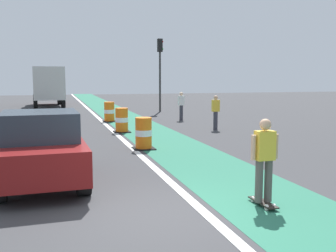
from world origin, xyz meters
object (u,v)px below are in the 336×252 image
at_px(traffic_barrel_front, 144,134).
at_px(delivery_truck_down_block, 48,84).
at_px(traffic_barrel_mid, 122,120).
at_px(pedestrian_waiting, 216,111).
at_px(parked_sedan_nearest, 41,148).
at_px(skateboarder_on_lane, 264,159).
at_px(pedestrian_crossing, 181,105).
at_px(traffic_barrel_back, 109,112).
at_px(traffic_light_corner, 160,62).

distance_m(traffic_barrel_front, delivery_truck_down_block, 21.42).
bearing_deg(traffic_barrel_mid, pedestrian_waiting, -5.27).
xyz_separation_m(parked_sedan_nearest, traffic_barrel_front, (3.25, 3.70, -0.30)).
bearing_deg(skateboarder_on_lane, pedestrian_crossing, 77.91).
bearing_deg(delivery_truck_down_block, traffic_barrel_mid, -78.90).
relative_size(traffic_barrel_front, traffic_barrel_back, 1.00).
bearing_deg(delivery_truck_down_block, pedestrian_waiting, -66.00).
relative_size(skateboarder_on_lane, traffic_barrel_front, 1.55).
bearing_deg(pedestrian_crossing, traffic_light_corner, 86.97).
bearing_deg(skateboarder_on_lane, parked_sedan_nearest, 145.24).
height_order(traffic_barrel_mid, traffic_barrel_back, same).
bearing_deg(traffic_barrel_back, traffic_barrel_front, -90.20).
bearing_deg(pedestrian_crossing, pedestrian_waiting, -86.18).
bearing_deg(traffic_light_corner, pedestrian_crossing, -93.03).
xyz_separation_m(parked_sedan_nearest, traffic_barrel_back, (3.28, 12.46, -0.30)).
bearing_deg(traffic_light_corner, traffic_barrel_mid, -114.40).
relative_size(traffic_light_corner, pedestrian_crossing, 3.17).
distance_m(skateboarder_on_lane, delivery_truck_down_block, 28.01).
relative_size(parked_sedan_nearest, delivery_truck_down_block, 0.54).
relative_size(parked_sedan_nearest, traffic_barrel_back, 3.81).
xyz_separation_m(skateboarder_on_lane, traffic_barrel_front, (-0.88, 6.56, -0.38)).
distance_m(traffic_barrel_front, traffic_barrel_mid, 4.35).
relative_size(skateboarder_on_lane, traffic_barrel_mid, 1.55).
distance_m(delivery_truck_down_block, pedestrian_waiting, 18.82).
distance_m(traffic_barrel_mid, delivery_truck_down_block, 17.14).
height_order(traffic_barrel_mid, delivery_truck_down_block, delivery_truck_down_block).
distance_m(traffic_barrel_front, traffic_light_corner, 14.95).
distance_m(parked_sedan_nearest, traffic_light_corner, 19.44).
bearing_deg(parked_sedan_nearest, traffic_barrel_mid, 68.13).
xyz_separation_m(traffic_barrel_mid, traffic_light_corner, (4.37, 9.65, 2.97)).
xyz_separation_m(traffic_barrel_front, pedestrian_crossing, (4.05, 8.24, 0.33)).
bearing_deg(parked_sedan_nearest, skateboarder_on_lane, -34.76).
distance_m(traffic_barrel_mid, pedestrian_crossing, 5.64).
bearing_deg(skateboarder_on_lane, traffic_barrel_front, 97.62).
bearing_deg(traffic_barrel_back, skateboarder_on_lane, -86.84).
height_order(traffic_barrel_back, pedestrian_waiting, pedestrian_waiting).
distance_m(skateboarder_on_lane, traffic_light_corner, 21.01).
distance_m(traffic_barrel_back, delivery_truck_down_block, 12.86).
bearing_deg(traffic_light_corner, skateboarder_on_lane, -99.59).
height_order(traffic_barrel_front, pedestrian_waiting, pedestrian_waiting).
distance_m(parked_sedan_nearest, traffic_barrel_back, 12.89).
xyz_separation_m(parked_sedan_nearest, traffic_barrel_mid, (3.23, 8.05, -0.30)).
height_order(parked_sedan_nearest, delivery_truck_down_block, delivery_truck_down_block).
bearing_deg(pedestrian_waiting, traffic_barrel_front, -137.69).
bearing_deg(delivery_truck_down_block, traffic_barrel_front, -81.09).
relative_size(traffic_barrel_front, delivery_truck_down_block, 0.14).
xyz_separation_m(traffic_barrel_front, traffic_barrel_back, (0.03, 8.77, 0.00)).
xyz_separation_m(traffic_barrel_mid, pedestrian_crossing, (4.07, 3.89, 0.33)).
distance_m(traffic_barrel_mid, traffic_barrel_back, 4.42).
xyz_separation_m(traffic_light_corner, pedestrian_crossing, (-0.30, -5.75, -2.64)).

